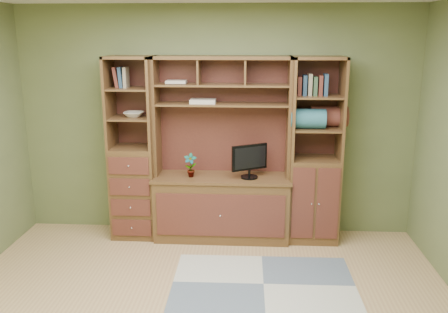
# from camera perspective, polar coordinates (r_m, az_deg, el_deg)

# --- Properties ---
(room) EXTENTS (4.60, 4.10, 2.64)m
(room) POSITION_cam_1_polar(r_m,az_deg,el_deg) (3.49, -3.40, -1.70)
(room) COLOR tan
(room) RESTS_ON ground
(center_hutch) EXTENTS (1.54, 0.53, 2.05)m
(center_hutch) POSITION_cam_1_polar(r_m,az_deg,el_deg) (5.22, -0.28, 0.68)
(center_hutch) COLOR #53361D
(center_hutch) RESTS_ON ground
(left_tower) EXTENTS (0.50, 0.45, 2.05)m
(left_tower) POSITION_cam_1_polar(r_m,az_deg,el_deg) (5.42, -10.87, 0.92)
(left_tower) COLOR #53361D
(left_tower) RESTS_ON ground
(right_tower) EXTENTS (0.55, 0.45, 2.05)m
(right_tower) POSITION_cam_1_polar(r_m,az_deg,el_deg) (5.30, 10.88, 0.61)
(right_tower) COLOR #53361D
(right_tower) RESTS_ON ground
(rug) EXTENTS (1.72, 1.16, 0.01)m
(rug) POSITION_cam_1_polar(r_m,az_deg,el_deg) (4.60, 4.78, -15.07)
(rug) COLOR gray
(rug) RESTS_ON ground
(monitor) EXTENTS (0.46, 0.37, 0.52)m
(monitor) POSITION_cam_1_polar(r_m,az_deg,el_deg) (5.19, 3.09, 0.16)
(monitor) COLOR black
(monitor) RESTS_ON center_hutch
(orchid) EXTENTS (0.14, 0.10, 0.27)m
(orchid) POSITION_cam_1_polar(r_m,az_deg,el_deg) (5.26, -4.06, -1.07)
(orchid) COLOR #955A32
(orchid) RESTS_ON center_hutch
(magazines) EXTENTS (0.28, 0.20, 0.04)m
(magazines) POSITION_cam_1_polar(r_m,az_deg,el_deg) (5.23, -2.54, 6.67)
(magazines) COLOR beige
(magazines) RESTS_ON center_hutch
(bowl) EXTENTS (0.22, 0.22, 0.05)m
(bowl) POSITION_cam_1_polar(r_m,az_deg,el_deg) (5.34, -10.80, 5.01)
(bowl) COLOR beige
(bowl) RESTS_ON left_tower
(blanket_teal) EXTENTS (0.37, 0.21, 0.21)m
(blanket_teal) POSITION_cam_1_polar(r_m,az_deg,el_deg) (5.16, 10.06, 4.50)
(blanket_teal) COLOR #295F6C
(blanket_teal) RESTS_ON right_tower
(blanket_red) EXTENTS (0.40, 0.22, 0.22)m
(blanket_red) POSITION_cam_1_polar(r_m,az_deg,el_deg) (5.32, 12.50, 4.73)
(blanket_red) COLOR brown
(blanket_red) RESTS_ON right_tower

